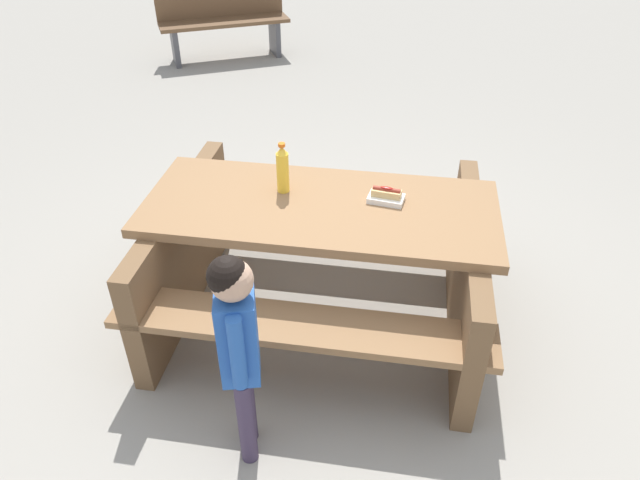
{
  "coord_description": "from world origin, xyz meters",
  "views": [
    {
      "loc": [
        0.19,
        -2.51,
        2.33
      ],
      "look_at": [
        0.0,
        0.0,
        0.52
      ],
      "focal_mm": 32.83,
      "sensor_mm": 36.0,
      "label": 1
    }
  ],
  "objects_px": {
    "soda_bottle": "(283,169)",
    "hotdog_tray": "(386,196)",
    "child_in_coat": "(238,338)",
    "park_bench_near": "(223,19)",
    "picnic_table": "(320,252)"
  },
  "relations": [
    {
      "from": "hotdog_tray",
      "to": "park_bench_near",
      "type": "distance_m",
      "value": 4.81
    },
    {
      "from": "hotdog_tray",
      "to": "child_in_coat",
      "type": "xyz_separation_m",
      "value": [
        -0.59,
        -0.96,
        -0.09
      ]
    },
    {
      "from": "soda_bottle",
      "to": "hotdog_tray",
      "type": "bearing_deg",
      "value": -7.05
    },
    {
      "from": "child_in_coat",
      "to": "soda_bottle",
      "type": "bearing_deg",
      "value": 87.04
    },
    {
      "from": "picnic_table",
      "to": "hotdog_tray",
      "type": "relative_size",
      "value": 9.54
    },
    {
      "from": "picnic_table",
      "to": "child_in_coat",
      "type": "distance_m",
      "value": 0.98
    },
    {
      "from": "hotdog_tray",
      "to": "park_bench_near",
      "type": "bearing_deg",
      "value": 112.2
    },
    {
      "from": "picnic_table",
      "to": "soda_bottle",
      "type": "xyz_separation_m",
      "value": [
        -0.2,
        0.12,
        0.43
      ]
    },
    {
      "from": "picnic_table",
      "to": "park_bench_near",
      "type": "xyz_separation_m",
      "value": [
        -1.48,
        4.5,
        0.0
      ]
    },
    {
      "from": "picnic_table",
      "to": "child_in_coat",
      "type": "relative_size",
      "value": 1.77
    },
    {
      "from": "child_in_coat",
      "to": "park_bench_near",
      "type": "xyz_separation_m",
      "value": [
        -1.23,
        5.41,
        -0.24
      ]
    },
    {
      "from": "soda_bottle",
      "to": "hotdog_tray",
      "type": "height_order",
      "value": "soda_bottle"
    },
    {
      "from": "park_bench_near",
      "to": "soda_bottle",
      "type": "bearing_deg",
      "value": -73.72
    },
    {
      "from": "soda_bottle",
      "to": "child_in_coat",
      "type": "relative_size",
      "value": 0.25
    },
    {
      "from": "soda_bottle",
      "to": "park_bench_near",
      "type": "distance_m",
      "value": 4.58
    }
  ]
}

